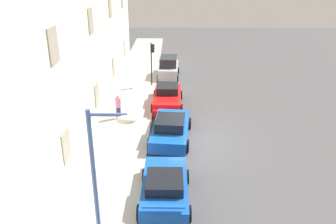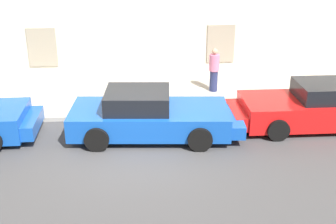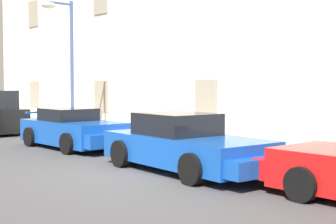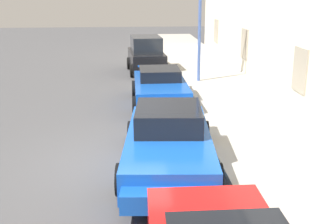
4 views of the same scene
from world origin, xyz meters
TOP-DOWN VIEW (x-y plane):
  - ground_plane at (0.00, 0.00)m, footprint 80.00×80.00m
  - sidewalk at (0.00, 4.28)m, footprint 60.00×3.59m
  - sportscar_yellow_flank at (0.57, 1.20)m, footprint 5.26×2.53m
  - sportscar_white_middle at (5.44, 1.49)m, footprint 4.92×2.19m
  - pedestrian_admiring at (2.99, 4.61)m, footprint 0.39×0.39m

SIDE VIEW (x-z plane):
  - ground_plane at x=0.00m, z-range 0.00..0.00m
  - sidewalk at x=0.00m, z-range 0.00..0.14m
  - sportscar_white_middle at x=5.44m, z-range -0.10..1.33m
  - sportscar_yellow_flank at x=0.57m, z-range -0.09..1.35m
  - pedestrian_admiring at x=2.99m, z-range 0.15..1.79m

